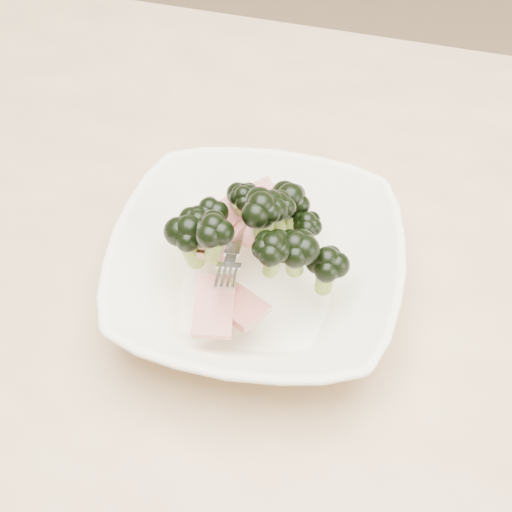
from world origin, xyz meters
name	(u,v)px	position (x,y,z in m)	size (l,w,h in m)	color
dining_table	(289,338)	(0.00, 0.00, 0.65)	(1.20, 0.80, 0.75)	tan
broccoli_dish	(256,264)	(-0.03, -0.02, 0.79)	(0.27, 0.27, 0.12)	white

